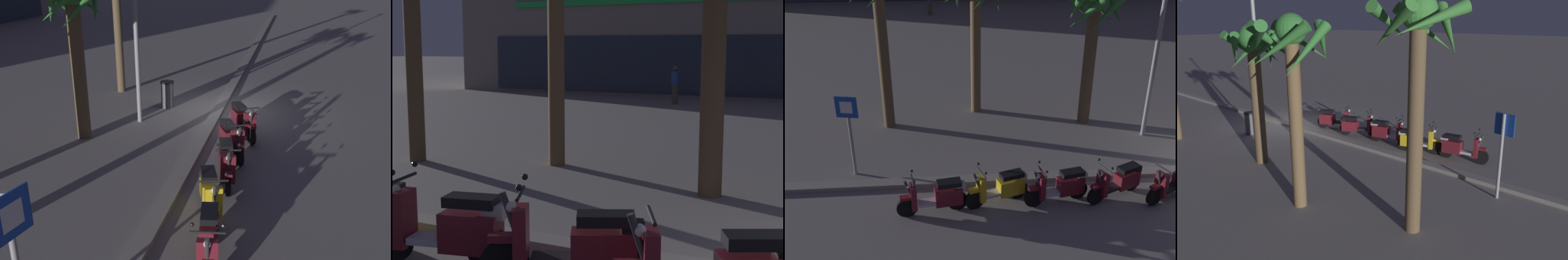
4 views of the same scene
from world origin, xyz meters
TOP-DOWN VIEW (x-y plane):
  - scooter_maroon_lead_nearest at (-5.18, -0.95)m, footprint 1.73×0.68m
  - scooter_maroon_mid_centre at (-3.62, -0.81)m, footprint 1.65×0.92m
  - pedestrian_by_palm_tree at (-8.72, 18.38)m, footprint 0.34×0.34m

SIDE VIEW (x-z plane):
  - scooter_maroon_mid_centre at x=-3.62m, z-range -0.14..1.03m
  - scooter_maroon_lead_nearest at x=-5.18m, z-range -0.12..1.05m
  - pedestrian_by_palm_tree at x=-8.72m, z-range 0.04..1.70m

